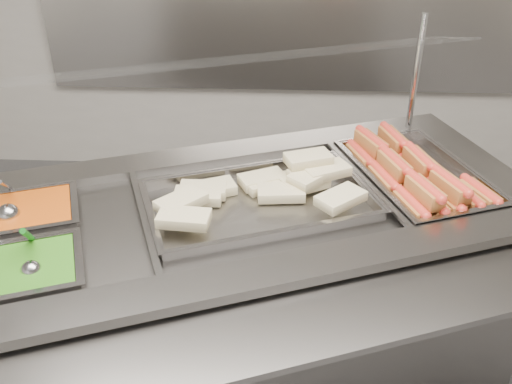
{
  "coord_description": "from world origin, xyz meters",
  "views": [
    {
      "loc": [
        -0.01,
        -1.11,
        1.95
      ],
      "look_at": [
        -0.08,
        0.5,
        0.98
      ],
      "focal_mm": 40.0,
      "sensor_mm": 36.0,
      "label": 1
    }
  ],
  "objects_px": {
    "sneeze_guard": "(219,65)",
    "pan_wraps": "(259,205)",
    "serving_spoon": "(31,264)",
    "ladle": "(8,213)",
    "steam_counter": "(242,309)",
    "pan_hotdogs": "(415,182)"
  },
  "relations": [
    {
      "from": "steam_counter",
      "to": "pan_wraps",
      "type": "distance_m",
      "value": 0.45
    },
    {
      "from": "sneeze_guard",
      "to": "serving_spoon",
      "type": "bearing_deg",
      "value": -128.94
    },
    {
      "from": "sneeze_guard",
      "to": "pan_hotdogs",
      "type": "xyz_separation_m",
      "value": [
        0.7,
        0.01,
        -0.43
      ]
    },
    {
      "from": "steam_counter",
      "to": "ladle",
      "type": "xyz_separation_m",
      "value": [
        -0.73,
        -0.12,
        0.49
      ]
    },
    {
      "from": "sneeze_guard",
      "to": "pan_wraps",
      "type": "relative_size",
      "value": 2.13
    },
    {
      "from": "pan_hotdogs",
      "to": "pan_wraps",
      "type": "height_order",
      "value": "same"
    },
    {
      "from": "ladle",
      "to": "serving_spoon",
      "type": "distance_m",
      "value": 0.31
    },
    {
      "from": "steam_counter",
      "to": "serving_spoon",
      "type": "xyz_separation_m",
      "value": [
        -0.56,
        -0.37,
        0.49
      ]
    },
    {
      "from": "pan_wraps",
      "to": "ladle",
      "type": "bearing_deg",
      "value": -169.81
    },
    {
      "from": "pan_hotdogs",
      "to": "serving_spoon",
      "type": "bearing_deg",
      "value": -152.98
    },
    {
      "from": "pan_wraps",
      "to": "pan_hotdogs",
      "type": "bearing_deg",
      "value": 20.13
    },
    {
      "from": "sneeze_guard",
      "to": "serving_spoon",
      "type": "distance_m",
      "value": 0.85
    },
    {
      "from": "serving_spoon",
      "to": "steam_counter",
      "type": "bearing_deg",
      "value": 33.83
    },
    {
      "from": "pan_hotdogs",
      "to": "pan_wraps",
      "type": "bearing_deg",
      "value": -159.87
    },
    {
      "from": "pan_wraps",
      "to": "ladle",
      "type": "xyz_separation_m",
      "value": [
        -0.79,
        -0.14,
        0.04
      ]
    },
    {
      "from": "pan_wraps",
      "to": "serving_spoon",
      "type": "height_order",
      "value": "serving_spoon"
    },
    {
      "from": "pan_hotdogs",
      "to": "sneeze_guard",
      "type": "bearing_deg",
      "value": -179.15
    },
    {
      "from": "pan_hotdogs",
      "to": "serving_spoon",
      "type": "xyz_separation_m",
      "value": [
        -1.18,
        -0.6,
        0.05
      ]
    },
    {
      "from": "steam_counter",
      "to": "pan_hotdogs",
      "type": "xyz_separation_m",
      "value": [
        0.62,
        0.23,
        0.43
      ]
    },
    {
      "from": "pan_wraps",
      "to": "serving_spoon",
      "type": "bearing_deg",
      "value": -147.35
    },
    {
      "from": "steam_counter",
      "to": "pan_wraps",
      "type": "bearing_deg",
      "value": 20.13
    },
    {
      "from": "pan_hotdogs",
      "to": "ladle",
      "type": "distance_m",
      "value": 1.4
    }
  ]
}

